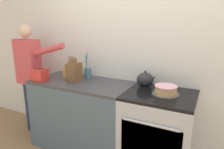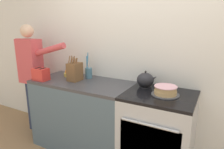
# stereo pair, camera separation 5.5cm
# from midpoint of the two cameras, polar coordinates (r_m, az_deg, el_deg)

# --- Properties ---
(wall_back) EXTENTS (8.00, 0.04, 2.60)m
(wall_back) POSITION_cam_midpoint_polar(r_m,az_deg,el_deg) (2.46, 8.15, 6.70)
(wall_back) COLOR silver
(wall_back) RESTS_ON ground_plane
(counter_cabinet) EXTENTS (1.28, 0.64, 0.91)m
(counter_cabinet) POSITION_cam_midpoint_polar(r_m,az_deg,el_deg) (2.71, -8.95, -11.25)
(counter_cabinet) COLOR #4C6070
(counter_cabinet) RESTS_ON ground_plane
(stove_range) EXTENTS (0.72, 0.67, 0.91)m
(stove_range) POSITION_cam_midpoint_polar(r_m,az_deg,el_deg) (2.33, 12.24, -16.01)
(stove_range) COLOR #B7BABF
(stove_range) RESTS_ON ground_plane
(layer_cake) EXTENTS (0.28, 0.28, 0.10)m
(layer_cake) POSITION_cam_midpoint_polar(r_m,az_deg,el_deg) (2.11, 14.37, -4.40)
(layer_cake) COLOR #4C4C51
(layer_cake) RESTS_ON stove_range
(tea_kettle) EXTENTS (0.24, 0.20, 0.19)m
(tea_kettle) POSITION_cam_midpoint_polar(r_m,az_deg,el_deg) (2.32, 8.81, -1.50)
(tea_kettle) COLOR #232328
(tea_kettle) RESTS_ON stove_range
(knife_block) EXTENTS (0.14, 0.17, 0.32)m
(knife_block) POSITION_cam_midpoint_polar(r_m,az_deg,el_deg) (2.57, -11.39, 0.75)
(knife_block) COLOR brown
(knife_block) RESTS_ON counter_cabinet
(utensil_crock) EXTENTS (0.09, 0.09, 0.34)m
(utensil_crock) POSITION_cam_midpoint_polar(r_m,az_deg,el_deg) (2.67, -7.52, 0.58)
(utensil_crock) COLOR #477084
(utensil_crock) RESTS_ON counter_cabinet
(fruit_bowl) EXTENTS (0.22, 0.22, 0.11)m
(fruit_bowl) POSITION_cam_midpoint_polar(r_m,az_deg,el_deg) (2.83, -12.27, 0.45)
(fruit_bowl) COLOR gold
(fruit_bowl) RESTS_ON counter_cabinet
(toaster) EXTENTS (0.21, 0.13, 0.16)m
(toaster) POSITION_cam_midpoint_polar(r_m,az_deg,el_deg) (2.70, -20.52, -0.05)
(toaster) COLOR red
(toaster) RESTS_ON counter_cabinet
(person_baker) EXTENTS (0.92, 0.20, 1.61)m
(person_baker) POSITION_cam_midpoint_polar(r_m,az_deg,el_deg) (3.15, -22.99, 1.11)
(person_baker) COLOR #283351
(person_baker) RESTS_ON ground_plane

